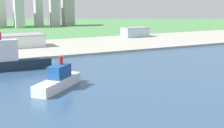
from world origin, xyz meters
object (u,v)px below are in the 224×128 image
cargo_ship (12,59)px  ferry_boat (58,80)px  warehouse_annex (135,32)px  warehouse_main (20,41)px

cargo_ship → ferry_boat: cargo_ship is taller
ferry_boat → warehouse_annex: size_ratio=1.08×
cargo_ship → warehouse_main: (30.54, 123.92, 0.46)m
ferry_boat → warehouse_annex: 304.04m
warehouse_main → warehouse_annex: bearing=9.4°
cargo_ship → warehouse_main: 127.62m
ferry_boat → warehouse_main: size_ratio=0.76×
warehouse_annex → warehouse_main: bearing=-170.6°
warehouse_main → warehouse_annex: 187.97m
cargo_ship → warehouse_annex: (216.00, 154.52, 0.05)m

